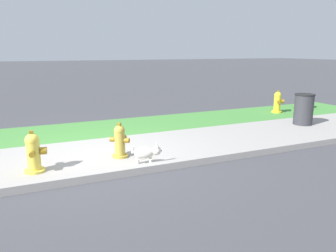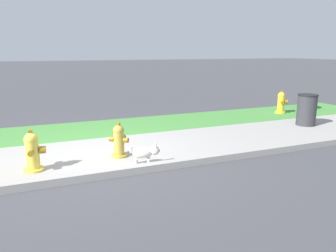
{
  "view_description": "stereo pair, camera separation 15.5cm",
  "coord_description": "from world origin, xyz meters",
  "px_view_note": "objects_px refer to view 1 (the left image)",
  "views": [
    {
      "loc": [
        -1.06,
        -5.86,
        1.9
      ],
      "look_at": [
        1.59,
        0.08,
        0.4
      ],
      "focal_mm": 35.0,
      "sensor_mm": 36.0,
      "label": 1
    },
    {
      "loc": [
        -0.91,
        -5.92,
        1.9
      ],
      "look_at": [
        1.59,
        0.08,
        0.4
      ],
      "focal_mm": 35.0,
      "sensor_mm": 36.0,
      "label": 2
    }
  ],
  "objects_px": {
    "fire_hydrant_near_corner": "(277,102)",
    "shrub_bush_mid_verge": "(303,100)",
    "small_white_dog": "(147,153)",
    "trash_bin": "(304,109)",
    "fire_hydrant_far_end": "(120,141)",
    "fire_hydrant_across_street": "(34,153)"
  },
  "relations": [
    {
      "from": "small_white_dog",
      "to": "trash_bin",
      "type": "distance_m",
      "value": 4.99
    },
    {
      "from": "fire_hydrant_far_end",
      "to": "trash_bin",
      "type": "height_order",
      "value": "trash_bin"
    },
    {
      "from": "fire_hydrant_far_end",
      "to": "fire_hydrant_across_street",
      "type": "relative_size",
      "value": 0.94
    },
    {
      "from": "fire_hydrant_near_corner",
      "to": "shrub_bush_mid_verge",
      "type": "height_order",
      "value": "fire_hydrant_near_corner"
    },
    {
      "from": "fire_hydrant_far_end",
      "to": "shrub_bush_mid_verge",
      "type": "xyz_separation_m",
      "value": [
        7.15,
        2.62,
        -0.06
      ]
    },
    {
      "from": "fire_hydrant_far_end",
      "to": "shrub_bush_mid_verge",
      "type": "relative_size",
      "value": 1.1
    },
    {
      "from": "fire_hydrant_near_corner",
      "to": "small_white_dog",
      "type": "height_order",
      "value": "fire_hydrant_near_corner"
    },
    {
      "from": "fire_hydrant_far_end",
      "to": "small_white_dog",
      "type": "height_order",
      "value": "fire_hydrant_far_end"
    },
    {
      "from": "fire_hydrant_across_street",
      "to": "trash_bin",
      "type": "bearing_deg",
      "value": 105.7
    },
    {
      "from": "shrub_bush_mid_verge",
      "to": "small_white_dog",
      "type": "bearing_deg",
      "value": -154.93
    },
    {
      "from": "fire_hydrant_near_corner",
      "to": "fire_hydrant_far_end",
      "type": "bearing_deg",
      "value": -40.4
    },
    {
      "from": "small_white_dog",
      "to": "fire_hydrant_far_end",
      "type": "bearing_deg",
      "value": 134.64
    },
    {
      "from": "fire_hydrant_near_corner",
      "to": "shrub_bush_mid_verge",
      "type": "xyz_separation_m",
      "value": [
        1.44,
        0.34,
        -0.08
      ]
    },
    {
      "from": "small_white_dog",
      "to": "shrub_bush_mid_verge",
      "type": "bearing_deg",
      "value": 43.09
    },
    {
      "from": "fire_hydrant_far_end",
      "to": "trash_bin",
      "type": "xyz_separation_m",
      "value": [
        5.12,
        0.67,
        0.1
      ]
    },
    {
      "from": "trash_bin",
      "to": "fire_hydrant_far_end",
      "type": "bearing_deg",
      "value": -172.54
    },
    {
      "from": "fire_hydrant_near_corner",
      "to": "small_white_dog",
      "type": "relative_size",
      "value": 1.43
    },
    {
      "from": "fire_hydrant_far_end",
      "to": "trash_bin",
      "type": "bearing_deg",
      "value": 46.88
    },
    {
      "from": "small_white_dog",
      "to": "fire_hydrant_across_street",
      "type": "bearing_deg",
      "value": -175.29
    },
    {
      "from": "small_white_dog",
      "to": "shrub_bush_mid_verge",
      "type": "xyz_separation_m",
      "value": [
        6.85,
        3.21,
        0.03
      ]
    },
    {
      "from": "fire_hydrant_far_end",
      "to": "fire_hydrant_across_street",
      "type": "xyz_separation_m",
      "value": [
        -1.45,
        -0.18,
        0.02
      ]
    },
    {
      "from": "trash_bin",
      "to": "shrub_bush_mid_verge",
      "type": "xyz_separation_m",
      "value": [
        2.03,
        1.95,
        -0.16
      ]
    }
  ]
}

